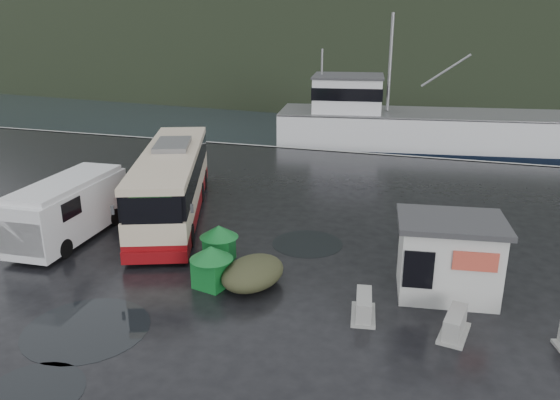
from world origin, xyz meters
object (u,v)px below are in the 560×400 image
(waste_bin_left, at_px, (213,286))
(waste_bin_right, at_px, (220,261))
(fishing_trawler, at_px, (426,138))
(ticket_kiosk, at_px, (444,293))
(jersey_barrier_b, at_px, (363,316))
(coach_bus, at_px, (174,215))
(jersey_barrier_a, at_px, (454,335))
(dome_tent, at_px, (253,286))
(white_van, at_px, (73,238))

(waste_bin_left, distance_m, waste_bin_right, 2.09)
(fishing_trawler, bearing_deg, ticket_kiosk, -93.94)
(ticket_kiosk, relative_size, jersey_barrier_b, 2.32)
(coach_bus, bearing_deg, fishing_trawler, 43.01)
(jersey_barrier_b, bearing_deg, waste_bin_left, 174.97)
(ticket_kiosk, bearing_deg, jersey_barrier_a, -90.53)
(fishing_trawler, bearing_deg, waste_bin_left, -110.20)
(waste_bin_right, bearing_deg, jersey_barrier_b, -22.25)
(jersey_barrier_b, bearing_deg, dome_tent, 167.72)
(dome_tent, height_order, ticket_kiosk, ticket_kiosk)
(dome_tent, relative_size, fishing_trawler, 0.10)
(ticket_kiosk, bearing_deg, waste_bin_right, 171.84)
(ticket_kiosk, bearing_deg, fishing_trawler, 86.84)
(ticket_kiosk, bearing_deg, dome_tent, -174.73)
(waste_bin_left, height_order, dome_tent, waste_bin_left)
(white_van, distance_m, dome_tent, 9.36)
(white_van, bearing_deg, fishing_trawler, 59.30)
(coach_bus, xyz_separation_m, jersey_barrier_a, (13.25, -7.13, 0.00))
(coach_bus, relative_size, dome_tent, 4.50)
(waste_bin_left, xyz_separation_m, ticket_kiosk, (8.05, 1.91, 0.00))
(coach_bus, distance_m, jersey_barrier_b, 12.48)
(fishing_trawler, bearing_deg, jersey_barrier_b, -99.22)
(ticket_kiosk, height_order, fishing_trawler, fishing_trawler)
(waste_bin_left, bearing_deg, dome_tent, 16.21)
(coach_bus, distance_m, waste_bin_right, 6.13)
(jersey_barrier_b, bearing_deg, ticket_kiosk, 43.86)
(jersey_barrier_a, xyz_separation_m, jersey_barrier_b, (-2.82, 0.27, 0.00))
(jersey_barrier_a, bearing_deg, fishing_trawler, 94.56)
(waste_bin_left, relative_size, fishing_trawler, 0.06)
(coach_bus, distance_m, ticket_kiosk, 13.67)
(dome_tent, height_order, fishing_trawler, fishing_trawler)
(coach_bus, height_order, waste_bin_right, coach_bus)
(waste_bin_left, distance_m, jersey_barrier_a, 8.41)
(coach_bus, height_order, ticket_kiosk, coach_bus)
(white_van, relative_size, waste_bin_right, 4.18)
(waste_bin_right, bearing_deg, dome_tent, -38.92)
(waste_bin_right, bearing_deg, coach_bus, 134.69)
(waste_bin_right, xyz_separation_m, ticket_kiosk, (8.62, -0.10, 0.00))
(white_van, relative_size, dome_tent, 2.37)
(dome_tent, bearing_deg, ticket_kiosk, 12.76)
(white_van, height_order, jersey_barrier_b, white_van)
(white_van, height_order, ticket_kiosk, ticket_kiosk)
(dome_tent, bearing_deg, jersey_barrier_b, -12.28)
(waste_bin_left, relative_size, jersey_barrier_b, 1.01)
(waste_bin_right, relative_size, jersey_barrier_b, 1.00)
(waste_bin_left, relative_size, dome_tent, 0.58)
(ticket_kiosk, xyz_separation_m, fishing_trawler, (-2.01, 26.63, 0.00))
(waste_bin_left, distance_m, ticket_kiosk, 8.27)
(ticket_kiosk, distance_m, jersey_barrier_b, 3.46)
(waste_bin_left, height_order, fishing_trawler, fishing_trawler)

